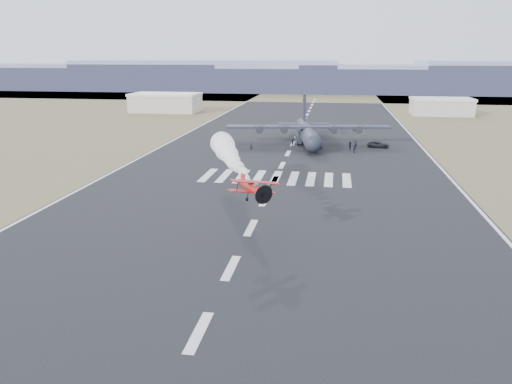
% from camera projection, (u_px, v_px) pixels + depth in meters
% --- Properties ---
extents(ground, '(500.00, 500.00, 0.00)m').
position_uv_depth(ground, '(199.00, 332.00, 37.97)').
color(ground, black).
rests_on(ground, ground).
extents(scrub_far, '(500.00, 80.00, 0.00)m').
position_uv_depth(scrub_far, '(317.00, 95.00, 256.95)').
color(scrub_far, brown).
rests_on(scrub_far, ground).
extents(runway_markings, '(60.00, 260.00, 0.01)m').
position_uv_depth(runway_markings, '(282.00, 165.00, 95.09)').
color(runway_markings, silver).
rests_on(runway_markings, ground).
extents(ridge_seg_a, '(150.00, 50.00, 13.00)m').
position_uv_depth(ridge_seg_a, '(7.00, 77.00, 312.98)').
color(ridge_seg_a, gray).
rests_on(ridge_seg_a, ground).
extents(ridge_seg_b, '(150.00, 50.00, 15.00)m').
position_uv_depth(ridge_seg_b, '(104.00, 76.00, 302.98)').
color(ridge_seg_b, gray).
rests_on(ridge_seg_b, ground).
extents(ridge_seg_c, '(150.00, 50.00, 17.00)m').
position_uv_depth(ridge_seg_c, '(208.00, 75.00, 292.98)').
color(ridge_seg_c, gray).
rests_on(ridge_seg_c, ground).
extents(ridge_seg_d, '(150.00, 50.00, 13.00)m').
position_uv_depth(ridge_seg_d, '(319.00, 80.00, 283.78)').
color(ridge_seg_d, gray).
rests_on(ridge_seg_d, ground).
extents(ridge_seg_e, '(150.00, 50.00, 15.00)m').
position_uv_depth(ridge_seg_e, '(438.00, 79.00, 273.78)').
color(ridge_seg_e, gray).
rests_on(ridge_seg_e, ground).
extents(hangar_left, '(24.50, 14.50, 6.70)m').
position_uv_depth(hangar_left, '(166.00, 102.00, 182.90)').
color(hangar_left, '#B0A99D').
rests_on(hangar_left, ground).
extents(hangar_right, '(20.50, 12.50, 5.90)m').
position_uv_depth(hangar_right, '(441.00, 106.00, 173.09)').
color(hangar_right, '#B0A99D').
rests_on(hangar_right, ground).
extents(aerobatic_biplane, '(5.79, 5.53, 2.79)m').
position_uv_depth(aerobatic_biplane, '(252.00, 188.00, 53.84)').
color(aerobatic_biplane, '#B02D0B').
extents(smoke_trail, '(10.66, 25.85, 3.71)m').
position_uv_depth(smoke_trail, '(225.00, 149.00, 75.14)').
color(smoke_trail, white).
extents(transport_aircraft, '(37.84, 31.04, 10.92)m').
position_uv_depth(transport_aircraft, '(307.00, 132.00, 117.56)').
color(transport_aircraft, '#222633').
rests_on(transport_aircraft, ground).
extents(support_vehicle, '(5.12, 2.96, 1.34)m').
position_uv_depth(support_vehicle, '(378.00, 145.00, 113.03)').
color(support_vehicle, black).
rests_on(support_vehicle, ground).
extents(crew_a, '(0.65, 0.56, 1.64)m').
position_uv_depth(crew_a, '(251.00, 147.00, 109.72)').
color(crew_a, black).
rests_on(crew_a, ground).
extents(crew_b, '(0.59, 0.92, 1.84)m').
position_uv_depth(crew_b, '(355.00, 149.00, 106.85)').
color(crew_b, black).
rests_on(crew_b, ground).
extents(crew_c, '(0.64, 1.21, 1.81)m').
position_uv_depth(crew_c, '(306.00, 144.00, 112.46)').
color(crew_c, black).
rests_on(crew_c, ground).
extents(crew_d, '(1.05, 0.94, 1.61)m').
position_uv_depth(crew_d, '(293.00, 143.00, 114.14)').
color(crew_d, black).
rests_on(crew_d, ground).
extents(crew_e, '(0.88, 1.06, 1.86)m').
position_uv_depth(crew_e, '(321.00, 145.00, 110.92)').
color(crew_e, black).
rests_on(crew_e, ground).
extents(crew_f, '(0.75, 1.81, 1.89)m').
position_uv_depth(crew_f, '(350.00, 146.00, 110.05)').
color(crew_f, black).
rests_on(crew_f, ground).
extents(crew_g, '(0.82, 0.77, 1.79)m').
position_uv_depth(crew_g, '(356.00, 144.00, 112.45)').
color(crew_g, black).
rests_on(crew_g, ground).
extents(crew_h, '(0.99, 1.05, 1.85)m').
position_uv_depth(crew_h, '(317.00, 145.00, 111.37)').
color(crew_h, black).
rests_on(crew_h, ground).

